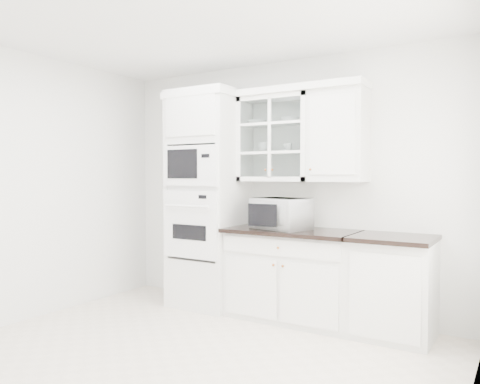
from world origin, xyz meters
The scene contains 13 objects.
ground centered at (0.00, 0.00, 0.01)m, with size 4.00×3.50×0.01m, color beige.
room_shell centered at (0.00, 0.43, 1.78)m, with size 4.00×3.50×2.70m.
oven_column centered at (-0.75, 1.42, 1.20)m, with size 0.76×0.68×2.40m.
base_cabinet_run centered at (0.28, 1.45, 0.46)m, with size 1.32×0.67×0.92m.
extra_base_cabinet centered at (1.28, 1.45, 0.46)m, with size 0.72×0.67×0.92m.
upper_cabinet_glass centered at (0.03, 1.58, 1.85)m, with size 0.80×0.33×0.90m.
upper_cabinet_solid centered at (0.71, 1.58, 1.85)m, with size 0.55×0.33×0.90m, color white.
crown_molding centered at (-0.07, 1.56, 2.33)m, with size 2.14×0.38×0.07m, color white.
countertop_microwave centered at (0.19, 1.40, 1.08)m, with size 0.54×0.45×0.31m, color white.
bowl_a centered at (-0.20, 1.57, 2.03)m, with size 0.19×0.19×0.05m, color white.
bowl_b centered at (0.17, 1.60, 2.04)m, with size 0.19×0.19×0.06m, color white.
cup_a centered at (-0.12, 1.59, 1.76)m, with size 0.13×0.13×0.11m, color white.
cup_b centered at (0.15, 1.60, 1.75)m, with size 0.09×0.09×0.09m, color white.
Camera 1 is at (2.30, -2.84, 1.46)m, focal length 35.00 mm.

